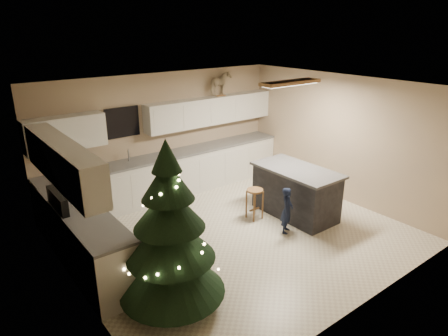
{
  "coord_description": "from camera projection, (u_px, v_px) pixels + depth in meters",
  "views": [
    {
      "loc": [
        -4.01,
        -4.85,
        3.52
      ],
      "look_at": [
        0.0,
        0.35,
        1.15
      ],
      "focal_mm": 32.0,
      "sensor_mm": 36.0,
      "label": 1
    }
  ],
  "objects": [
    {
      "name": "island",
      "position": [
        296.0,
        192.0,
        7.69
      ],
      "size": [
        0.9,
        1.7,
        0.95
      ],
      "color": "black",
      "rests_on": "ground_plane"
    },
    {
      "name": "ground_plane",
      "position": [
        236.0,
        234.0,
        7.11
      ],
      "size": [
        5.5,
        5.5,
        0.0
      ],
      "primitive_type": "plane",
      "color": "beige"
    },
    {
      "name": "toddler",
      "position": [
        287.0,
        210.0,
        7.04
      ],
      "size": [
        0.37,
        0.34,
        0.85
      ],
      "primitive_type": "imported",
      "rotation": [
        0.0,
        0.0,
        0.58
      ],
      "color": "black",
      "rests_on": "ground_plane"
    },
    {
      "name": "room_shell",
      "position": [
        238.0,
        139.0,
        6.53
      ],
      "size": [
        5.52,
        5.02,
        2.61
      ],
      "color": "tan",
      "rests_on": "ground_plane"
    },
    {
      "name": "bar_stool",
      "position": [
        255.0,
        197.0,
        7.54
      ],
      "size": [
        0.31,
        0.31,
        0.6
      ],
      "rotation": [
        0.0,
        0.0,
        0.43
      ],
      "color": "#945F36",
      "rests_on": "ground_plane"
    },
    {
      "name": "rocking_horse",
      "position": [
        220.0,
        84.0,
        8.88
      ],
      "size": [
        0.66,
        0.47,
        0.53
      ],
      "rotation": [
        0.0,
        0.0,
        1.92
      ],
      "color": "#945F36",
      "rests_on": "cabinetry"
    },
    {
      "name": "christmas_tree",
      "position": [
        171.0,
        242.0,
        5.02
      ],
      "size": [
        1.43,
        1.38,
        2.29
      ],
      "rotation": [
        0.0,
        0.0,
        -0.42
      ],
      "color": "#3F2816",
      "rests_on": "ground_plane"
    },
    {
      "name": "cabinetry",
      "position": [
        144.0,
        179.0,
        7.56
      ],
      "size": [
        5.5,
        3.2,
        2.0
      ],
      "color": "silver",
      "rests_on": "ground_plane"
    }
  ]
}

